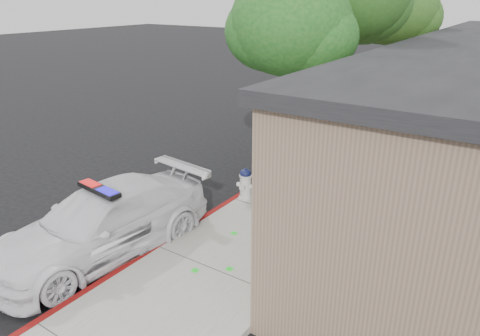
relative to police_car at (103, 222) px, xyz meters
name	(u,v)px	position (x,y,z in m)	size (l,w,h in m)	color
ground	(156,251)	(0.90, 0.64, -0.75)	(120.00, 120.00, 0.00)	black
sidewalk	(281,215)	(2.50, 3.64, -0.68)	(3.20, 60.00, 0.15)	gray
red_curb	(233,201)	(0.96, 3.64, -0.67)	(0.14, 60.00, 0.16)	maroon
police_car	(103,222)	(0.00, 0.00, 0.00)	(2.67, 5.35, 1.61)	white
fire_hydrant	(245,184)	(1.25, 3.83, -0.15)	(0.52, 0.45, 0.91)	silver
street_tree_near	(290,29)	(1.61, 5.42, 3.84)	(3.56, 3.25, 5.95)	black
street_tree_far	(395,13)	(2.24, 12.82, 4.04)	(3.38, 3.31, 6.17)	black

